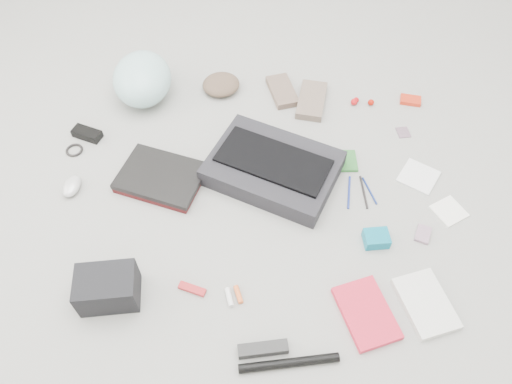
{
  "coord_description": "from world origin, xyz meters",
  "views": [
    {
      "loc": [
        0.05,
        -1.13,
        1.56
      ],
      "look_at": [
        0.0,
        0.0,
        0.05
      ],
      "focal_mm": 35.0,
      "sensor_mm": 36.0,
      "label": 1
    }
  ],
  "objects_px": {
    "laptop": "(161,176)",
    "book_red": "(366,313)",
    "messenger_bag": "(273,168)",
    "accordion_wallet": "(376,238)",
    "camera_bag": "(108,288)",
    "bike_helmet": "(142,79)"
  },
  "relations": [
    {
      "from": "laptop",
      "to": "bike_helmet",
      "type": "xyz_separation_m",
      "value": [
        -0.15,
        0.49,
        0.06
      ]
    },
    {
      "from": "messenger_bag",
      "to": "camera_bag",
      "type": "height_order",
      "value": "camera_bag"
    },
    {
      "from": "camera_bag",
      "to": "laptop",
      "type": "bearing_deg",
      "value": 71.2
    },
    {
      "from": "book_red",
      "to": "laptop",
      "type": "bearing_deg",
      "value": 124.37
    },
    {
      "from": "laptop",
      "to": "camera_bag",
      "type": "xyz_separation_m",
      "value": [
        -0.09,
        -0.5,
        0.03
      ]
    },
    {
      "from": "book_red",
      "to": "bike_helmet",
      "type": "bearing_deg",
      "value": 110.99
    },
    {
      "from": "laptop",
      "to": "accordion_wallet",
      "type": "height_order",
      "value": "accordion_wallet"
    },
    {
      "from": "camera_bag",
      "to": "accordion_wallet",
      "type": "bearing_deg",
      "value": 7.25
    },
    {
      "from": "laptop",
      "to": "book_red",
      "type": "relative_size",
      "value": 1.39
    },
    {
      "from": "laptop",
      "to": "bike_helmet",
      "type": "relative_size",
      "value": 1.0
    },
    {
      "from": "messenger_bag",
      "to": "laptop",
      "type": "bearing_deg",
      "value": -150.35
    },
    {
      "from": "book_red",
      "to": "accordion_wallet",
      "type": "relative_size",
      "value": 2.59
    },
    {
      "from": "laptop",
      "to": "book_red",
      "type": "height_order",
      "value": "laptop"
    },
    {
      "from": "book_red",
      "to": "camera_bag",
      "type": "bearing_deg",
      "value": 157.32
    },
    {
      "from": "bike_helmet",
      "to": "messenger_bag",
      "type": "bearing_deg",
      "value": -43.23
    },
    {
      "from": "laptop",
      "to": "messenger_bag",
      "type": "bearing_deg",
      "value": 23.25
    },
    {
      "from": "book_red",
      "to": "accordion_wallet",
      "type": "bearing_deg",
      "value": 57.41
    },
    {
      "from": "camera_bag",
      "to": "book_red",
      "type": "xyz_separation_m",
      "value": [
        0.85,
        -0.03,
        -0.05
      ]
    },
    {
      "from": "messenger_bag",
      "to": "book_red",
      "type": "relative_size",
      "value": 2.13
    },
    {
      "from": "book_red",
      "to": "messenger_bag",
      "type": "bearing_deg",
      "value": 98.21
    },
    {
      "from": "accordion_wallet",
      "to": "book_red",
      "type": "bearing_deg",
      "value": -109.5
    },
    {
      "from": "accordion_wallet",
      "to": "laptop",
      "type": "bearing_deg",
      "value": 155.56
    }
  ]
}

